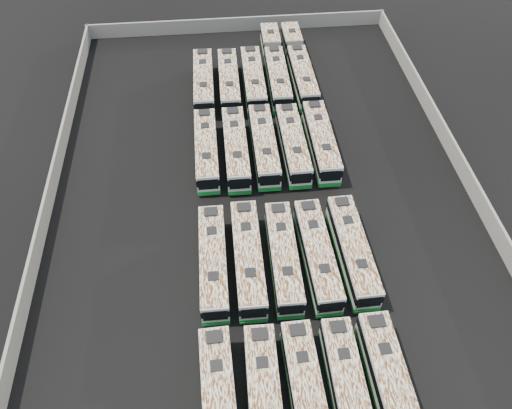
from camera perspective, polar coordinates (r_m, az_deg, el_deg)
name	(u,v)px	position (r m, az deg, el deg)	size (l,w,h in m)	color
ground	(264,206)	(52.65, 0.89, -0.17)	(140.00, 140.00, 0.00)	black
perimeter_wall	(264,199)	(51.83, 0.91, 0.64)	(45.20, 73.20, 2.20)	gray
bus_front_far_left	(220,407)	(40.04, -4.16, -22.07)	(2.78, 11.86, 3.33)	#B9BBB4
bus_front_left	(265,403)	(40.08, 1.00, -21.74)	(2.76, 11.70, 3.28)	#B9BBB4
bus_front_center	(307,396)	(40.48, 5.83, -20.94)	(2.57, 11.42, 3.21)	#B9BBB4
bus_front_right	(348,393)	(40.99, 10.51, -20.38)	(2.51, 11.42, 3.21)	#B9BBB4
bus_front_far_right	(391,389)	(41.73, 15.19, -19.64)	(2.65, 11.82, 3.32)	#B9BBB4
bus_midfront_far_left	(213,262)	(46.29, -4.90, -6.53)	(2.58, 11.62, 3.27)	#B9BBB4
bus_midfront_left	(248,258)	(46.30, -0.91, -6.14)	(2.62, 11.94, 3.36)	#B9BBB4
bus_midfront_center	(284,257)	(46.51, 3.16, -6.02)	(2.62, 11.52, 3.23)	#B9BBB4
bus_midfront_right	(317,255)	(46.93, 7.01, -5.71)	(2.73, 11.66, 3.27)	#B9BBB4
bus_midfront_far_right	(352,250)	(47.74, 10.96, -5.16)	(2.69, 11.69, 3.28)	#B9BBB4
bus_midback_far_left	(207,150)	(56.67, -5.67, 6.25)	(2.47, 11.62, 3.27)	#B9BBB4
bus_midback_left	(236,148)	(56.55, -2.32, 6.42)	(2.58, 11.89, 3.35)	#B9BBB4
bus_midback_center	(264,145)	(56.89, 0.92, 6.76)	(2.54, 11.86, 3.34)	#B9BBB4
bus_midback_right	(293,144)	(57.22, 4.23, 6.88)	(2.55, 11.73, 3.30)	#B9BBB4
bus_midback_far_right	(321,141)	(57.87, 7.43, 7.16)	(2.60, 11.92, 3.35)	#B9BBB4
bus_back_far_left	(204,82)	(67.00, -5.99, 13.72)	(2.68, 11.88, 3.34)	#B9BBB4
bus_back_left	(229,82)	(66.87, -3.11, 13.84)	(2.69, 11.80, 3.31)	#B9BBB4
bus_back_center	(253,80)	(67.11, -0.30, 14.08)	(2.68, 11.97, 3.37)	#B9BBB4
bus_back_right	(275,66)	(69.99, 2.21, 15.58)	(2.81, 18.15, 3.28)	#B9BBB4
bus_back_far_right	(299,64)	(70.51, 4.90, 15.69)	(2.53, 17.99, 3.26)	#B9BBB4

